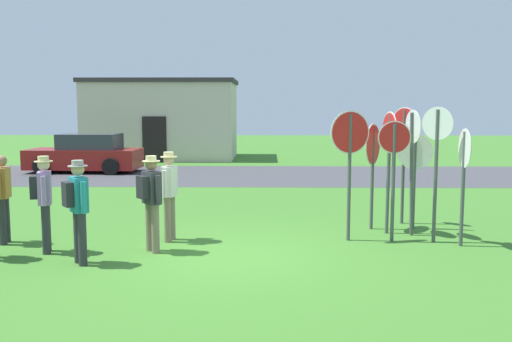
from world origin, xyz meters
The scene contains 18 objects.
ground_plane centered at (0.00, 0.00, 0.00)m, with size 80.00×80.00×0.00m, color #3D7528.
street_asphalt centered at (0.00, 11.67, 0.00)m, with size 60.00×6.40×0.01m, color #424247.
building_background centered at (-4.48, 18.73, 1.94)m, with size 7.26×4.72×3.86m.
parked_car_on_street centered at (-6.43, 12.53, 0.69)m, with size 4.36×2.13×1.51m.
stop_sign_low_front centered at (3.59, 1.76, 1.70)m, with size 0.17×0.66×2.54m.
stop_sign_nearest centered at (2.28, 1.30, 1.75)m, with size 0.79×0.32×2.53m.
stop_sign_leaning_right centered at (3.16, 1.94, 1.70)m, with size 0.15×0.72×2.50m.
stop_sign_far_back centered at (3.80, 2.38, 1.38)m, with size 0.72×0.21×2.02m.
stop_sign_tallest centered at (2.92, 2.34, 1.55)m, with size 0.44×0.78×2.25m.
stop_sign_center_cluster centered at (3.91, 1.20, 1.72)m, with size 0.47×0.43×2.60m.
stop_sign_leaning_left centered at (3.11, 1.21, 1.55)m, with size 0.63×0.07×2.33m.
stop_sign_rear_left centered at (4.33, 0.89, 1.50)m, with size 0.07×0.73×2.21m.
stop_sign_rear_right centered at (3.70, 2.94, 1.70)m, with size 0.42×0.46×2.58m.
person_with_sunhat centered at (-2.42, -0.49, 1.01)m, with size 0.47×0.49×1.74m.
person_in_teal centered at (-4.32, 0.92, 0.95)m, with size 0.27×0.57×1.69m.
person_on_left centered at (-1.20, 1.19, 0.98)m, with size 0.31×0.56×1.74m.
person_near_signs centered at (-1.38, 0.33, 1.01)m, with size 0.47×0.48×1.74m.
person_in_dark_shirt centered at (-3.28, 0.25, 1.01)m, with size 0.43×0.55×1.74m.
Camera 1 is at (0.69, -9.72, 2.64)m, focal length 40.25 mm.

